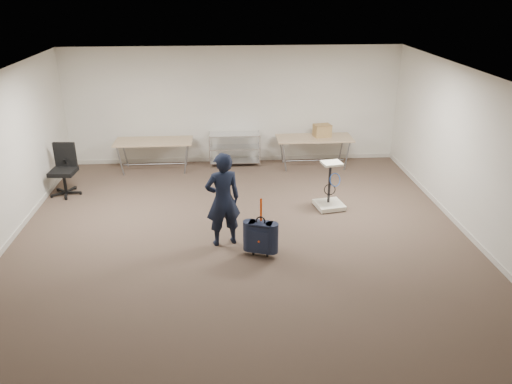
{
  "coord_description": "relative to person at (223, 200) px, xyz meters",
  "views": [
    {
      "loc": [
        -0.29,
        -7.37,
        4.18
      ],
      "look_at": [
        0.25,
        0.3,
        0.91
      ],
      "focal_mm": 35.0,
      "sensor_mm": 36.0,
      "label": 1
    }
  ],
  "objects": [
    {
      "name": "suitcase",
      "position": [
        0.59,
        -0.47,
        -0.47
      ],
      "size": [
        0.42,
        0.32,
        1.02
      ],
      "color": "black",
      "rests_on": "ground"
    },
    {
      "name": "office_chair",
      "position": [
        -3.31,
        2.41,
        -0.5
      ],
      "size": [
        0.65,
        0.65,
        1.07
      ],
      "color": "black",
      "rests_on": "ground"
    },
    {
      "name": "ground",
      "position": [
        0.31,
        -0.23,
        -0.82
      ],
      "size": [
        9.0,
        9.0,
        0.0
      ],
      "primitive_type": "plane",
      "color": "#46342A",
      "rests_on": "ground"
    },
    {
      "name": "folding_table_left",
      "position": [
        -1.59,
        3.72,
        -0.14
      ],
      "size": [
        1.8,
        0.75,
        0.73
      ],
      "color": "tan",
      "rests_on": "ground"
    },
    {
      "name": "wire_shelf",
      "position": [
        0.31,
        3.97,
        -0.38
      ],
      "size": [
        1.22,
        0.47,
        0.8
      ],
      "color": "silver",
      "rests_on": "ground"
    },
    {
      "name": "equipment_cart",
      "position": [
        2.11,
        1.3,
        -0.57
      ],
      "size": [
        0.61,
        0.61,
        0.96
      ],
      "color": "beige",
      "rests_on": "ground"
    },
    {
      "name": "person",
      "position": [
        0.0,
        0.0,
        0.0
      ],
      "size": [
        0.68,
        0.53,
        1.64
      ],
      "primitive_type": "imported",
      "rotation": [
        0.0,
        0.0,
        3.4
      ],
      "color": "black",
      "rests_on": "ground"
    },
    {
      "name": "room_shell",
      "position": [
        0.31,
        1.16,
        -0.77
      ],
      "size": [
        8.0,
        9.0,
        9.0
      ],
      "color": "beige",
      "rests_on": "ground"
    },
    {
      "name": "folding_table_right",
      "position": [
        2.21,
        3.72,
        -0.14
      ],
      "size": [
        1.8,
        0.75,
        0.73
      ],
      "color": "tan",
      "rests_on": "ground"
    },
    {
      "name": "cardboard_box",
      "position": [
        2.41,
        3.79,
        0.06
      ],
      "size": [
        0.44,
        0.36,
        0.29
      ],
      "primitive_type": "cube",
      "rotation": [
        0.0,
        0.0,
        0.18
      ],
      "color": "#9A7548",
      "rests_on": "folding_table_right"
    }
  ]
}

